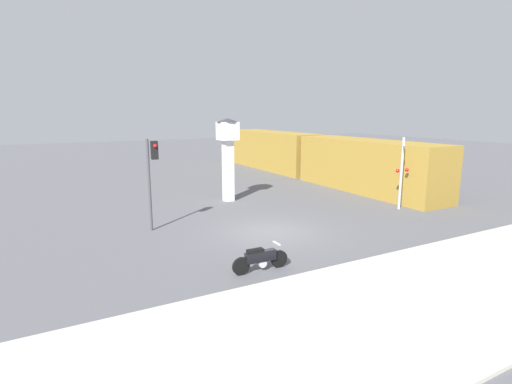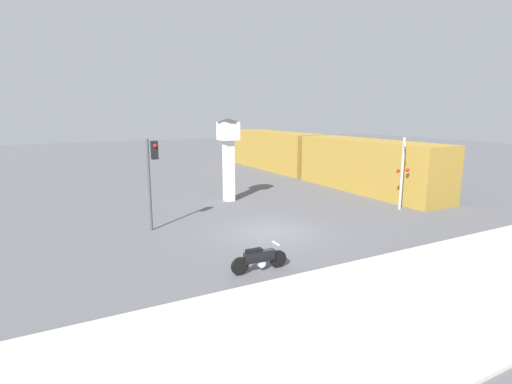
# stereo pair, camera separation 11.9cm
# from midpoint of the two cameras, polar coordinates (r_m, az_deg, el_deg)

# --- Properties ---
(ground_plane) EXTENTS (120.00, 120.00, 0.00)m
(ground_plane) POSITION_cam_midpoint_polar(r_m,az_deg,el_deg) (17.75, 1.87, -5.72)
(ground_plane) COLOR #56565B
(sidewalk_strip) EXTENTS (36.00, 6.00, 0.10)m
(sidewalk_strip) POSITION_cam_midpoint_polar(r_m,az_deg,el_deg) (12.25, 20.90, -14.42)
(sidewalk_strip) COLOR #BCB7A8
(sidewalk_strip) RESTS_ON ground_plane
(motorcycle) EXTENTS (2.04, 0.44, 0.90)m
(motorcycle) POSITION_cam_midpoint_polar(r_m,az_deg,el_deg) (13.44, 0.38, -9.51)
(motorcycle) COLOR black
(motorcycle) RESTS_ON ground_plane
(clock_tower) EXTENTS (1.25, 1.25, 4.85)m
(clock_tower) POSITION_cam_midpoint_polar(r_m,az_deg,el_deg) (23.38, -4.19, 6.45)
(clock_tower) COLOR white
(clock_tower) RESTS_ON ground_plane
(freight_train) EXTENTS (2.80, 23.55, 3.40)m
(freight_train) POSITION_cam_midpoint_polar(r_m,az_deg,el_deg) (32.05, 8.05, 5.00)
(freight_train) COLOR olive
(freight_train) RESTS_ON ground_plane
(traffic_light) EXTENTS (0.50, 0.35, 4.08)m
(traffic_light) POSITION_cam_midpoint_polar(r_m,az_deg,el_deg) (18.05, -14.83, 3.34)
(traffic_light) COLOR #47474C
(traffic_light) RESTS_ON ground_plane
(railroad_crossing_signal) EXTENTS (0.90, 0.82, 3.89)m
(railroad_crossing_signal) POSITION_cam_midpoint_polar(r_m,az_deg,el_deg) (22.76, 19.95, 2.90)
(railroad_crossing_signal) COLOR #B7B7BC
(railroad_crossing_signal) RESTS_ON ground_plane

